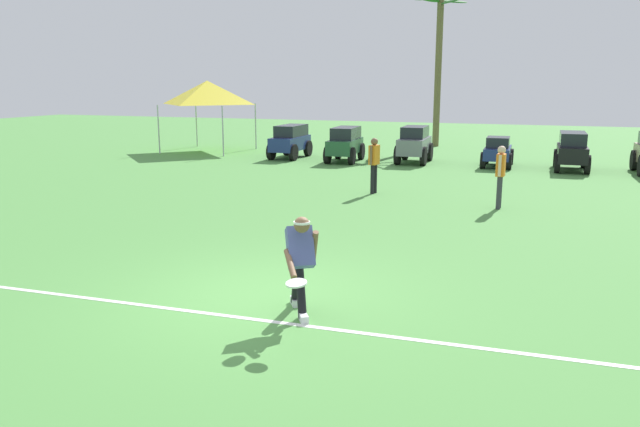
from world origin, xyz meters
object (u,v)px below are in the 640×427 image
parked_car_slot_b (345,143)px  parked_car_slot_d (498,151)px  teammate_midfield (500,171)px  parked_car_slot_a (290,140)px  palm_tree_far_left (439,54)px  event_tent (207,92)px  parked_car_slot_c (414,144)px  teammate_near_sideline (374,160)px  frisbee_thrower (300,259)px  parked_car_slot_e (572,150)px  frisbee_in_flight (296,283)px

parked_car_slot_b → parked_car_slot_d: size_ratio=1.11×
parked_car_slot_b → teammate_midfield: bearing=-49.8°
parked_car_slot_a → palm_tree_far_left: size_ratio=0.34×
teammate_midfield → event_tent: bearing=145.9°
parked_car_slot_d → event_tent: size_ratio=0.67×
parked_car_slot_c → event_tent: size_ratio=0.72×
teammate_near_sideline → parked_car_slot_d: bearing=68.1°
teammate_near_sideline → parked_car_slot_b: teammate_near_sideline is taller
parked_car_slot_b → teammate_near_sideline: bearing=-65.9°
frisbee_thrower → teammate_midfield: (1.96, 8.40, 0.15)m
parked_car_slot_a → parked_car_slot_c: (5.12, 0.18, 0.02)m
frisbee_thrower → parked_car_slot_d: bearing=85.5°
palm_tree_far_left → event_tent: palm_tree_far_left is taller
parked_car_slot_c → palm_tree_far_left: size_ratio=0.33×
frisbee_thrower → parked_car_slot_a: (-6.94, 16.36, -0.07)m
frisbee_thrower → teammate_near_sideline: 9.55m
frisbee_thrower → palm_tree_far_left: palm_tree_far_left is taller
frisbee_thrower → palm_tree_far_left: 23.44m
teammate_midfield → palm_tree_far_left: 15.61m
frisbee_thrower → parked_car_slot_e: bearing=76.8°
palm_tree_far_left → parked_car_slot_e: bearing=-48.5°
parked_car_slot_c → palm_tree_far_left: 7.47m
parked_car_slot_c → parked_car_slot_a: bearing=-178.0°
teammate_near_sideline → parked_car_slot_e: size_ratio=0.65×
teammate_near_sideline → parked_car_slot_a: teammate_near_sideline is taller
teammate_midfield → parked_car_slot_e: bearing=76.7°
parked_car_slot_e → palm_tree_far_left: palm_tree_far_left is taller
parked_car_slot_a → parked_car_slot_d: 8.25m
parked_car_slot_b → palm_tree_far_left: 8.30m
teammate_midfield → parked_car_slot_e: teammate_midfield is taller
parked_car_slot_e → frisbee_thrower: bearing=-103.2°
palm_tree_far_left → parked_car_slot_d: bearing=-62.7°
frisbee_thrower → teammate_near_sideline: (-1.52, 9.42, 0.15)m
parked_car_slot_b → palm_tree_far_left: palm_tree_far_left is taller
frisbee_thrower → parked_car_slot_e: (3.85, 16.36, -0.07)m
frisbee_in_flight → event_tent: size_ratio=0.10×
parked_car_slot_e → parked_car_slot_c: bearing=178.2°
teammate_midfield → parked_car_slot_c: bearing=114.9°
frisbee_in_flight → parked_car_slot_e: bearing=78.2°
teammate_midfield → parked_car_slot_b: 9.95m
teammate_near_sideline → parked_car_slot_e: (5.37, 6.93, -0.22)m
frisbee_thrower → teammate_midfield: bearing=76.9°
teammate_near_sideline → parked_car_slot_b: bearing=114.1°
frisbee_in_flight → teammate_midfield: (1.69, 9.20, 0.20)m
parked_car_slot_b → event_tent: bearing=168.2°
parked_car_slot_c → parked_car_slot_d: parked_car_slot_c is taller
teammate_midfield → parked_car_slot_c: teammate_midfield is taller
frisbee_thrower → teammate_midfield: 8.62m
frisbee_in_flight → parked_car_slot_d: size_ratio=0.15×
parked_car_slot_d → palm_tree_far_left: 8.33m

